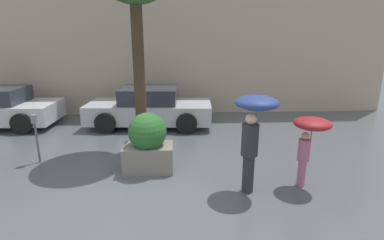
{
  "coord_description": "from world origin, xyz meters",
  "views": [
    {
      "loc": [
        0.75,
        -5.15,
        2.97
      ],
      "look_at": [
        1.12,
        1.6,
        1.05
      ],
      "focal_mm": 28.0,
      "sensor_mm": 36.0,
      "label": 1
    }
  ],
  "objects_px": {
    "parked_car_near": "(150,108)",
    "planter_box": "(148,143)",
    "person_adult": "(254,121)",
    "person_child": "(310,133)",
    "parking_meter": "(35,128)"
  },
  "relations": [
    {
      "from": "parked_car_near",
      "to": "planter_box",
      "type": "bearing_deg",
      "value": -172.16
    },
    {
      "from": "planter_box",
      "to": "person_adult",
      "type": "height_order",
      "value": "person_adult"
    },
    {
      "from": "person_child",
      "to": "parking_meter",
      "type": "height_order",
      "value": "person_child"
    },
    {
      "from": "person_adult",
      "to": "parked_car_near",
      "type": "xyz_separation_m",
      "value": [
        -2.34,
        4.59,
        -0.81
      ]
    },
    {
      "from": "person_adult",
      "to": "planter_box",
      "type": "bearing_deg",
      "value": 117.51
    },
    {
      "from": "person_child",
      "to": "parked_car_near",
      "type": "relative_size",
      "value": 0.34
    },
    {
      "from": "person_child",
      "to": "parked_car_near",
      "type": "distance_m",
      "value": 5.71
    },
    {
      "from": "parked_car_near",
      "to": "parking_meter",
      "type": "height_order",
      "value": "parked_car_near"
    },
    {
      "from": "planter_box",
      "to": "parking_meter",
      "type": "distance_m",
      "value": 2.75
    },
    {
      "from": "parked_car_near",
      "to": "parking_meter",
      "type": "xyz_separation_m",
      "value": [
        -2.43,
        -2.98,
        0.25
      ]
    },
    {
      "from": "planter_box",
      "to": "parked_car_near",
      "type": "height_order",
      "value": "planter_box"
    },
    {
      "from": "planter_box",
      "to": "person_child",
      "type": "height_order",
      "value": "person_child"
    },
    {
      "from": "person_child",
      "to": "person_adult",
      "type": "bearing_deg",
      "value": -159.79
    },
    {
      "from": "person_adult",
      "to": "person_child",
      "type": "relative_size",
      "value": 1.32
    },
    {
      "from": "planter_box",
      "to": "person_adult",
      "type": "distance_m",
      "value": 2.45
    }
  ]
}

